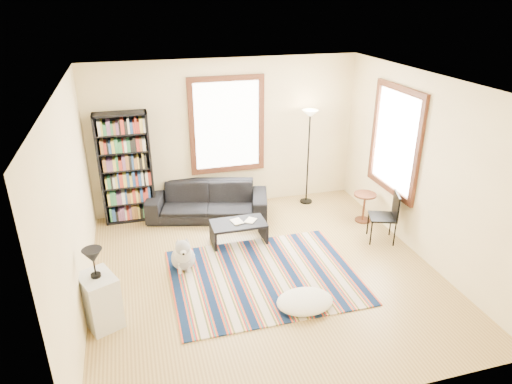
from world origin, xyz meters
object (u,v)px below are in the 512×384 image
object	(u,v)px
bookshelf	(126,168)
sofa	(208,201)
floor_lamp	(308,158)
coffee_table	(238,232)
floor_cushion	(305,301)
dog	(183,251)
white_cabinet	(100,300)
folding_chair	(382,217)
side_table	(364,207)

from	to	relation	value
bookshelf	sofa	bearing A→B (deg)	-11.08
floor_lamp	coffee_table	bearing A→B (deg)	-145.14
bookshelf	floor_lamp	world-z (taller)	bookshelf
coffee_table	floor_cushion	world-z (taller)	coffee_table
coffee_table	dog	size ratio (longest dim) A/B	1.59
bookshelf	floor_lamp	distance (m)	3.37
white_cabinet	folding_chair	bearing A→B (deg)	-11.46
floor_lamp	side_table	size ratio (longest dim) A/B	3.44
floor_cushion	side_table	xyz separation A→B (m)	(1.93, 2.05, 0.17)
sofa	white_cabinet	size ratio (longest dim) A/B	3.10
white_cabinet	dog	size ratio (longest dim) A/B	1.23
coffee_table	sofa	bearing A→B (deg)	106.93
floor_cushion	bookshelf	bearing A→B (deg)	123.27
sofa	folding_chair	bearing A→B (deg)	-16.49
floor_cushion	folding_chair	distance (m)	2.33
coffee_table	floor_lamp	bearing A→B (deg)	34.86
coffee_table	white_cabinet	distance (m)	2.63
side_table	white_cabinet	world-z (taller)	white_cabinet
bookshelf	white_cabinet	distance (m)	2.97
floor_cushion	white_cabinet	world-z (taller)	white_cabinet
bookshelf	white_cabinet	xyz separation A→B (m)	(-0.43, -2.86, -0.65)
side_table	folding_chair	xyz separation A→B (m)	(-0.05, -0.71, 0.16)
sofa	dog	bearing A→B (deg)	-97.19
folding_chair	white_cabinet	xyz separation A→B (m)	(-4.45, -0.95, -0.08)
sofa	dog	size ratio (longest dim) A/B	3.83
folding_chair	sofa	bearing A→B (deg)	168.26
floor_cushion	white_cabinet	bearing A→B (deg)	171.26
floor_lamp	folding_chair	xyz separation A→B (m)	(0.65, -1.75, -0.50)
side_table	sofa	bearing A→B (deg)	160.73
bookshelf	folding_chair	xyz separation A→B (m)	(4.02, -1.92, -0.57)
floor_lamp	floor_cushion	bearing A→B (deg)	-111.73
dog	side_table	bearing A→B (deg)	14.83
sofa	coffee_table	bearing A→B (deg)	-57.61
sofa	coffee_table	distance (m)	1.12
coffee_table	floor_lamp	xyz separation A→B (m)	(1.67, 1.16, 0.75)
folding_chair	coffee_table	bearing A→B (deg)	-173.97
coffee_table	folding_chair	world-z (taller)	folding_chair
sofa	bookshelf	xyz separation A→B (m)	(-1.38, 0.27, 0.68)
coffee_table	white_cabinet	world-z (taller)	white_cabinet
floor_cushion	dog	bearing A→B (deg)	135.78
white_cabinet	dog	bearing A→B (deg)	17.46
sofa	coffee_table	world-z (taller)	sofa
sofa	floor_lamp	xyz separation A→B (m)	(1.99, 0.10, 0.61)
side_table	white_cabinet	size ratio (longest dim) A/B	0.77
coffee_table	floor_lamp	distance (m)	2.16
sofa	floor_cushion	size ratio (longest dim) A/B	2.83
bookshelf	side_table	bearing A→B (deg)	-16.57
side_table	dog	distance (m)	3.42
floor_lamp	side_table	distance (m)	1.42
sofa	side_table	world-z (taller)	sofa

